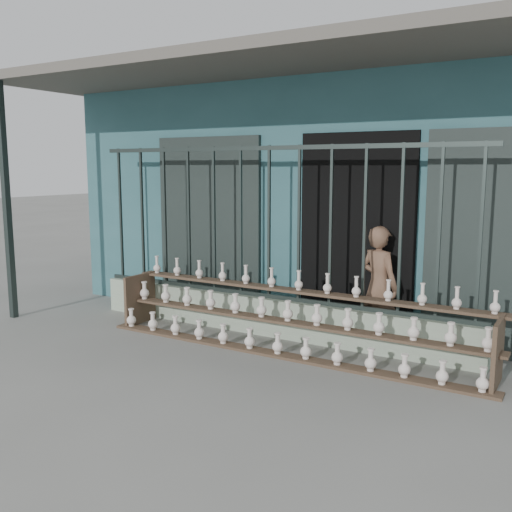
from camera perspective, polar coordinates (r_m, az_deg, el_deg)
The scene contains 6 objects.
ground at distance 5.92m, azimuth -5.02°, elevation -10.92°, with size 60.00×60.00×0.00m, color slate.
workshop_building at distance 9.34m, azimuth 10.23°, elevation 6.42°, with size 7.40×6.60×3.21m.
parapet_wall at distance 6.90m, azimuth 1.27°, elevation -6.04°, with size 5.00×0.20×0.45m, color #A3B69C.
security_fence at distance 6.70m, azimuth 1.31°, elevation 3.29°, with size 5.00×0.04×1.80m.
shelf_rack at distance 6.30m, azimuth 3.16°, elevation -6.22°, with size 4.50×0.68×0.85m.
elderly_woman at distance 6.57m, azimuth 12.19°, elevation -2.93°, with size 0.50×0.33×1.36m, color brown.
Camera 1 is at (3.26, -4.52, 2.00)m, focal length 40.00 mm.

